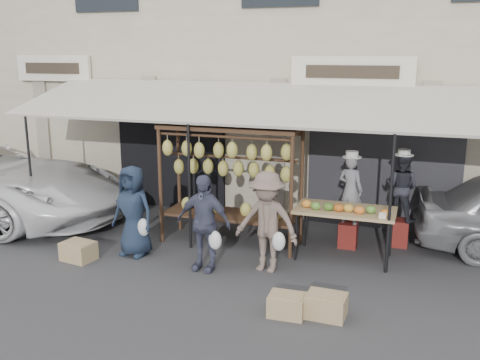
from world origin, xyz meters
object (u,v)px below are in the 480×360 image
Objects in this scene: crate_near_a at (287,305)px; crate_far at (78,251)px; crate_near_b at (326,306)px; produce_table at (345,211)px; customer_mid at (204,223)px; vendor_left at (350,190)px; vendor_right at (402,187)px; customer_left at (133,211)px; banana_rack at (230,162)px; customer_right at (267,222)px.

crate_far is (-3.92, 0.76, 0.01)m from crate_near_a.
crate_near_b is at bearing 14.95° from crate_near_a.
customer_mid is (-2.12, -1.20, -0.07)m from produce_table.
vendor_left is at bearing 92.12° from crate_near_b.
vendor_right is 3.71m from crate_near_a.
vendor_right is at bearing 30.82° from customer_left.
vendor_left is 2.34× the size of crate_far.
produce_table is at bearing 19.67° from crate_far.
crate_near_a is at bearing -165.05° from crate_near_b.
vendor_right is at bearing 39.84° from customer_mid.
crate_near_a is at bearing 88.23° from vendor_right.
customer_left is (-3.54, -1.63, -0.29)m from vendor_left.
produce_table is at bearing -2.72° from banana_rack.
produce_table is 2.46m from crate_near_a.
crate_near_b is (2.22, -0.97, -0.65)m from customer_mid.
crate_near_a is at bearing -10.98° from crate_far.
vendor_right reaches higher than crate_far.
banana_rack is 2.05× the size of vendor_left.
customer_mid is 1.03m from customer_right.
customer_right is 3.10× the size of crate_far.
banana_rack is at bearing 134.52° from crate_near_b.
customer_left reaches higher than crate_near_a.
customer_left reaches higher than crate_near_b.
vendor_right is 5.89m from crate_far.
customer_mid is at bearing 146.78° from crate_near_a.
produce_table is at bearing 79.74° from crate_near_a.
banana_rack is 1.60× the size of customer_left.
vendor_left is at bearing 44.09° from customer_mid.
crate_near_b is at bearing -87.37° from produce_table.
customer_left is 3.45m from crate_near_a.
crate_near_a is at bearing -54.54° from banana_rack.
customer_left is 1.44m from customer_mid.
banana_rack is at bearing 141.71° from customer_right.
crate_far is (-0.79, -0.55, -0.65)m from customer_left.
vendor_left is (2.13, 0.53, -0.47)m from banana_rack.
banana_rack is 3.18m from vendor_right.
banana_rack is 4.81× the size of crate_far.
customer_left is at bearing -141.96° from banana_rack.
banana_rack is 2.07× the size of vendor_right.
crate_near_b is 0.98× the size of crate_far.
crate_near_a is (1.72, -2.41, -1.42)m from banana_rack.
customer_left is (-1.41, -1.10, -0.75)m from banana_rack.
customer_mid is (-2.11, -1.83, -0.29)m from vendor_left.
vendor_left is 0.78× the size of customer_left.
customer_right is 3.40× the size of crate_near_a.
vendor_right reaches higher than customer_mid.
crate_far reaches higher than crate_near_a.
crate_near_a is at bearing -30.02° from customer_mid.
vendor_left reaches higher than produce_table.
vendor_right is 0.75× the size of customer_right.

